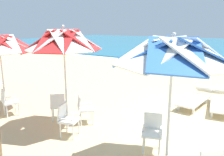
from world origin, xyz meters
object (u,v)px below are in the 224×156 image
object	(u,v)px
sun_lounger_1	(221,102)
plastic_chair_5	(8,101)
beach_umbrella_0	(173,53)
sun_lounger_2	(195,98)
plastic_chair_2	(58,105)
plastic_chair_4	(84,107)
plastic_chair_0	(152,130)
plastic_chair_3	(67,118)
beach_umbrella_1	(64,41)

from	to	relation	value
sun_lounger_1	plastic_chair_5	bearing A→B (deg)	-142.32
beach_umbrella_0	sun_lounger_2	xyz separation A→B (m)	(-0.47, 4.20, -2.07)
plastic_chair_2	plastic_chair_4	bearing A→B (deg)	17.69
beach_umbrella_0	plastic_chair_0	bearing A→B (deg)	135.05
plastic_chair_0	sun_lounger_2	xyz separation A→B (m)	(0.08, 3.65, -0.22)
plastic_chair_3	plastic_chair_4	bearing A→B (deg)	99.52
beach_umbrella_0	beach_umbrella_1	size ratio (longest dim) A/B	0.96
plastic_chair_3	sun_lounger_1	world-z (taller)	plastic_chair_3
beach_umbrella_0	sun_lounger_2	distance (m)	4.71
plastic_chair_2	sun_lounger_1	xyz separation A→B (m)	(3.97, 3.68, -0.22)
plastic_chair_2	plastic_chair_5	world-z (taller)	same
sun_lounger_2	plastic_chair_2	bearing A→B (deg)	-130.76
plastic_chair_3	sun_lounger_2	world-z (taller)	plastic_chair_3
beach_umbrella_0	plastic_chair_4	xyz separation A→B (m)	(-2.82, 0.81, -1.86)
plastic_chair_2	plastic_chair_3	size ratio (longest dim) A/B	1.00
plastic_chair_3	beach_umbrella_0	bearing A→B (deg)	0.58
plastic_chair_2	plastic_chair_0	bearing A→B (deg)	-0.21
plastic_chair_4	plastic_chair_5	world-z (taller)	same
plastic_chair_0	beach_umbrella_1	world-z (taller)	beach_umbrella_1
sun_lounger_2	plastic_chair_3	bearing A→B (deg)	-117.53
plastic_chair_3	sun_lounger_2	xyz separation A→B (m)	(2.20, 4.22, -0.22)
plastic_chair_2	sun_lounger_2	size ratio (longest dim) A/B	0.39
beach_umbrella_0	plastic_chair_5	distance (m)	5.52
plastic_chair_0	sun_lounger_1	size ratio (longest dim) A/B	0.39
plastic_chair_3	plastic_chair_5	world-z (taller)	same
plastic_chair_3	plastic_chair_4	size ratio (longest dim) A/B	1.00
beach_umbrella_0	sun_lounger_1	xyz separation A→B (m)	(0.37, 4.24, -2.07)
plastic_chair_0	plastic_chair_2	world-z (taller)	same
plastic_chair_0	sun_lounger_1	distance (m)	3.81
beach_umbrella_1	plastic_chair_4	distance (m)	2.01
beach_umbrella_0	plastic_chair_5	xyz separation A→B (m)	(-5.20, -0.05, -1.86)
plastic_chair_0	beach_umbrella_1	distance (m)	3.11
plastic_chair_0	plastic_chair_2	xyz separation A→B (m)	(-3.06, 0.01, 0.00)
beach_umbrella_1	plastic_chair_2	distance (m)	2.06
plastic_chair_5	plastic_chair_4	bearing A→B (deg)	19.98
beach_umbrella_0	sun_lounger_1	world-z (taller)	beach_umbrella_0
sun_lounger_1	sun_lounger_2	world-z (taller)	same
plastic_chair_3	plastic_chair_4	world-z (taller)	same
sun_lounger_2	plastic_chair_0	bearing A→B (deg)	-91.19
beach_umbrella_1	sun_lounger_2	xyz separation A→B (m)	(2.50, 3.92, -2.15)
beach_umbrella_1	plastic_chair_3	world-z (taller)	beach_umbrella_1
sun_lounger_1	beach_umbrella_1	bearing A→B (deg)	-130.09
plastic_chair_4	plastic_chair_5	distance (m)	2.54
beach_umbrella_0	sun_lounger_1	distance (m)	4.74
beach_umbrella_0	plastic_chair_0	world-z (taller)	beach_umbrella_0
beach_umbrella_0	sun_lounger_1	size ratio (longest dim) A/B	1.23
plastic_chair_0	plastic_chair_5	distance (m)	4.69
plastic_chair_4	sun_lounger_1	bearing A→B (deg)	47.16
plastic_chair_4	sun_lounger_2	bearing A→B (deg)	55.32
plastic_chair_0	plastic_chair_3	bearing A→B (deg)	-164.88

